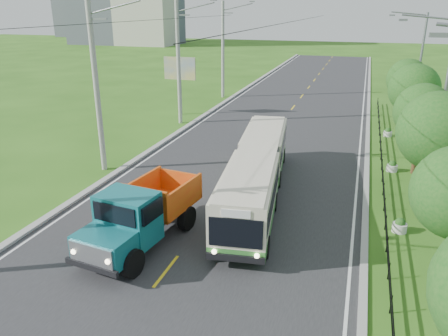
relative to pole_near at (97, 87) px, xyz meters
The scene contains 23 objects.
ground 13.24m from the pole_near, 47.45° to the right, with size 240.00×240.00×0.00m, color #2C5C15.
road 14.67m from the pole_near, 53.09° to the left, with size 14.00×120.00×0.02m, color #28282B.
curb_left 12.14m from the pole_near, 84.48° to the left, with size 0.40×120.00×0.15m, color #9E9E99.
curb_right 19.60m from the pole_near, 35.52° to the left, with size 0.30×120.00×0.10m, color #9E9E99.
edge_line_left 12.22m from the pole_near, 81.66° to the left, with size 0.12×120.00×0.00m, color silver.
edge_line_right 19.21m from the pole_near, 36.41° to the left, with size 0.12×120.00×0.00m, color silver.
centre_dash 13.23m from the pole_near, 47.45° to the right, with size 0.12×2.20×0.00m, color yellow.
railing_right 17.68m from the pole_near, 17.09° to the left, with size 0.04×40.00×0.60m, color black.
pole_near is the anchor object (origin of this frame).
pole_mid 12.00m from the pole_near, 90.00° to the left, with size 3.51×0.32×10.00m.
pole_far 24.00m from the pole_near, 90.00° to the left, with size 3.51×0.32×10.00m.
tree_third 18.17m from the pole_near, ahead, with size 3.60×3.62×6.00m.
tree_fourth 18.89m from the pole_near, 15.84° to the left, with size 3.24×3.31×5.40m.
tree_fifth 21.31m from the pole_near, 31.59° to the left, with size 3.48×3.52×5.80m.
tree_back 24.98m from the pole_near, 43.41° to the left, with size 3.30×3.36×5.50m.
streetlight_mid 19.56m from the pole_near, 14.81° to the left, with size 3.02×0.20×9.07m.
streetlight_far 26.80m from the pole_near, 45.14° to the left, with size 3.02×0.20×9.07m.
planter_near 17.79m from the pole_near, 10.09° to the right, with size 0.64×0.64×0.67m.
planter_mid 18.23m from the pole_near, 16.52° to the left, with size 0.64×0.64×0.67m.
planter_far 21.83m from the pole_near, 37.63° to the left, with size 0.64×0.64×0.67m.
billboard_left 15.10m from the pole_near, 94.72° to the left, with size 3.00×0.20×5.20m.
bus 10.61m from the pole_near, ahead, with size 3.92×14.04×2.68m.
dump_truck 10.45m from the pole_near, 48.80° to the right, with size 3.15×6.50×2.63m.
Camera 1 is at (6.38, -12.83, 9.44)m, focal length 35.00 mm.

